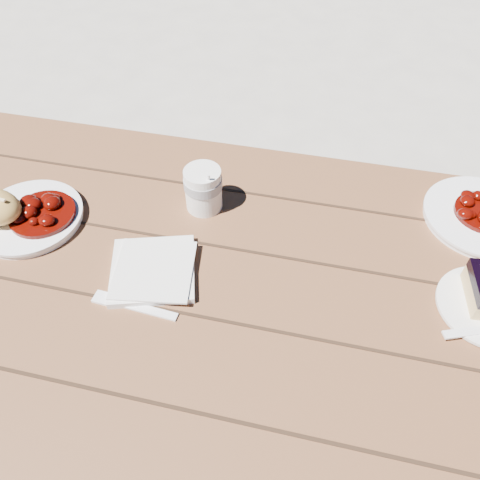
# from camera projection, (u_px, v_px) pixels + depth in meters

# --- Properties ---
(ground) EXTENTS (60.00, 60.00, 0.00)m
(ground) POSITION_uv_depth(u_px,v_px,m) (202.00, 424.00, 1.42)
(ground) COLOR #B0AA9F
(ground) RESTS_ON ground
(picnic_table) EXTENTS (2.00, 1.55, 0.75)m
(picnic_table) POSITION_uv_depth(u_px,v_px,m) (185.00, 320.00, 0.98)
(picnic_table) COLOR brown
(picnic_table) RESTS_ON ground
(main_plate) EXTENTS (0.21, 0.21, 0.02)m
(main_plate) POSITION_uv_depth(u_px,v_px,m) (30.00, 218.00, 0.94)
(main_plate) COLOR white
(main_plate) RESTS_ON picnic_table
(goulash_stew) EXTENTS (0.13, 0.13, 0.04)m
(goulash_stew) POSITION_uv_depth(u_px,v_px,m) (40.00, 208.00, 0.92)
(goulash_stew) COLOR #4C0702
(goulash_stew) RESTS_ON main_plate
(fork_dessert) EXTENTS (0.16, 0.08, 0.00)m
(fork_dessert) POSITION_uv_depth(u_px,v_px,m) (480.00, 330.00, 0.76)
(fork_dessert) COLOR white
(fork_dessert) RESTS_ON dessert_plate
(coffee_cup) EXTENTS (0.07, 0.07, 0.09)m
(coffee_cup) POSITION_uv_depth(u_px,v_px,m) (203.00, 189.00, 0.94)
(coffee_cup) COLOR white
(coffee_cup) RESTS_ON picnic_table
(napkin_stack) EXTENTS (0.19, 0.19, 0.01)m
(napkin_stack) POSITION_uv_depth(u_px,v_px,m) (153.00, 270.00, 0.85)
(napkin_stack) COLOR white
(napkin_stack) RESTS_ON picnic_table
(fork_table) EXTENTS (0.16, 0.04, 0.00)m
(fork_table) POSITION_uv_depth(u_px,v_px,m) (143.00, 309.00, 0.80)
(fork_table) COLOR white
(fork_table) RESTS_ON picnic_table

